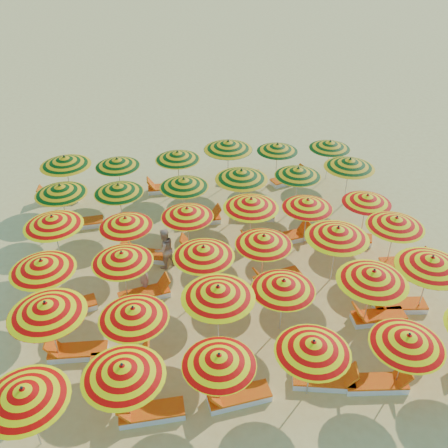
{
  "coord_description": "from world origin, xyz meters",
  "views": [
    {
      "loc": [
        -2.79,
        -13.97,
        11.45
      ],
      "look_at": [
        0.0,
        0.5,
        1.6
      ],
      "focal_mm": 40.0,
      "sensor_mm": 36.0,
      "label": 1
    }
  ],
  "objects_px": {
    "umbrella_10": "(373,276)",
    "lounger_3": "(378,383)",
    "umbrella_18": "(53,221)",
    "lounger_20": "(255,215)",
    "umbrella_1": "(123,371)",
    "lounger_0": "(150,413)",
    "umbrella_26": "(184,183)",
    "umbrella_12": "(42,265)",
    "lounger_8": "(398,305)",
    "umbrella_22": "(308,204)",
    "umbrella_15": "(264,240)",
    "umbrella_4": "(408,340)",
    "umbrella_7": "(133,313)",
    "lounger_9": "(68,308)",
    "lounger_15": "(262,241)",
    "lounger_21": "(59,197)",
    "lounger_24": "(289,179)",
    "umbrella_8": "(218,292)",
    "umbrella_32": "(177,155)",
    "lounger_16": "(289,237)",
    "beachgoer_a": "(144,274)",
    "lounger_6": "(122,360)",
    "umbrella_34": "(277,147)",
    "lounger_1": "(237,397)",
    "umbrella_28": "(298,172)",
    "umbrella_29": "(350,163)",
    "lounger_11": "(276,278)",
    "umbrella_11": "(431,262)",
    "umbrella_35": "(330,145)",
    "lounger_5": "(77,352)",
    "umbrella_14": "(204,251)",
    "umbrella_9": "(284,285)",
    "lounger_12": "(405,263)",
    "umbrella_3": "(313,347)",
    "umbrella_21": "(251,203)",
    "lounger_22": "(166,188)",
    "lounger_7": "(377,317)",
    "lounger_19": "(201,219)",
    "umbrella_17": "(396,222)",
    "umbrella_13": "(122,257)",
    "umbrella_20": "(187,212)",
    "lounger_17": "(348,237)",
    "lounger_2": "(325,381)",
    "umbrella_33": "(228,145)",
    "beachgoer_b": "(164,249)",
    "umbrella_0": "(24,394)",
    "umbrella_16": "(338,232)",
    "lounger_10": "(146,294)",
    "lounger_14": "(202,249)",
    "umbrella_30": "(65,161)",
    "lounger_23": "(240,180)",
    "umbrella_25": "(118,189)"
  },
  "relations": [
    {
      "from": "umbrella_28",
      "to": "beachgoer_b",
      "type": "xyz_separation_m",
      "value": [
        -5.86,
        -2.91,
        -1.01
      ]
    },
    {
      "from": "lounger_14",
      "to": "umbrella_22",
      "type": "bearing_deg",
      "value": -166.68
    },
    {
      "from": "umbrella_29",
      "to": "lounger_0",
      "type": "distance_m",
      "value": 13.01
    },
    {
      "from": "lounger_2",
      "to": "umbrella_17",
      "type": "bearing_deg",
      "value": 63.44
    },
    {
      "from": "umbrella_12",
      "to": "lounger_8",
      "type": "height_order",
      "value": "umbrella_12"
    },
    {
      "from": "umbrella_11",
      "to": "umbrella_35",
      "type": "bearing_deg",
      "value": 88.36
    },
    {
      "from": "umbrella_22",
      "to": "umbrella_15",
      "type": "bearing_deg",
      "value": -138.14
    },
    {
      "from": "umbrella_12",
      "to": "lounger_19",
      "type": "bearing_deg",
      "value": 37.6
    },
    {
      "from": "lounger_20",
      "to": "beachgoer_a",
      "type": "xyz_separation_m",
      "value": [
        -4.8,
        -3.71,
        0.55
      ]
    },
    {
      "from": "umbrella_3",
      "to": "umbrella_8",
      "type": "distance_m",
      "value": 3.09
    },
    {
      "from": "umbrella_33",
      "to": "lounger_22",
      "type": "height_order",
      "value": "umbrella_33"
    },
    {
      "from": "umbrella_22",
      "to": "lounger_24",
      "type": "relative_size",
      "value": 1.35
    },
    {
      "from": "lounger_1",
      "to": "umbrella_28",
      "type": "bearing_deg",
      "value": -121.1
    },
    {
      "from": "umbrella_29",
      "to": "lounger_11",
      "type": "bearing_deg",
      "value": -133.99
    },
    {
      "from": "umbrella_30",
      "to": "lounger_12",
      "type": "bearing_deg",
      "value": -29.99
    },
    {
      "from": "lounger_9",
      "to": "lounger_15",
      "type": "bearing_deg",
      "value": -173.56
    },
    {
      "from": "lounger_3",
      "to": "umbrella_1",
      "type": "bearing_deg",
      "value": -172.94
    },
    {
      "from": "umbrella_8",
      "to": "umbrella_32",
      "type": "xyz_separation_m",
      "value": [
        -0.11,
        9.29,
        -0.16
      ]
    },
    {
      "from": "umbrella_22",
      "to": "lounger_20",
      "type": "relative_size",
      "value": 1.35
    },
    {
      "from": "lounger_21",
      "to": "lounger_24",
      "type": "bearing_deg",
      "value": -175.29
    },
    {
      "from": "umbrella_20",
      "to": "lounger_9",
      "type": "height_order",
      "value": "umbrella_20"
    },
    {
      "from": "umbrella_28",
      "to": "umbrella_35",
      "type": "relative_size",
      "value": 1.0
    },
    {
      "from": "lounger_2",
      "to": "umbrella_15",
      "type": "bearing_deg",
      "value": 112.76
    },
    {
      "from": "umbrella_7",
      "to": "lounger_17",
      "type": "xyz_separation_m",
      "value": [
        8.36,
        4.47,
        -1.69
      ]
    },
    {
      "from": "lounger_21",
      "to": "umbrella_7",
      "type": "bearing_deg",
      "value": 113.85
    },
    {
      "from": "umbrella_10",
      "to": "lounger_22",
      "type": "xyz_separation_m",
      "value": [
        -5.34,
        9.66,
        -1.85
      ]
    },
    {
      "from": "lounger_8",
      "to": "lounger_19",
      "type": "distance_m",
      "value": 8.44
    },
    {
      "from": "umbrella_10",
      "to": "lounger_3",
      "type": "relative_size",
      "value": 1.38
    },
    {
      "from": "umbrella_18",
      "to": "lounger_21",
      "type": "height_order",
      "value": "umbrella_18"
    },
    {
      "from": "umbrella_4",
      "to": "umbrella_12",
      "type": "distance_m",
      "value": 10.77
    },
    {
      "from": "lounger_16",
      "to": "beachgoer_a",
      "type": "distance_m",
      "value": 6.04
    },
    {
      "from": "umbrella_13",
      "to": "umbrella_21",
      "type": "height_order",
      "value": "umbrella_21"
    },
    {
      "from": "umbrella_18",
      "to": "lounger_20",
      "type": "xyz_separation_m",
      "value": [
        7.75,
        1.74,
        -1.78
      ]
    },
    {
      "from": "lounger_0",
      "to": "umbrella_26",
      "type": "bearing_deg",
      "value": -102.29
    },
    {
      "from": "umbrella_0",
      "to": "umbrella_9",
      "type": "xyz_separation_m",
      "value": [
        6.95,
        2.66,
        -0.12
      ]
    },
    {
      "from": "umbrella_16",
      "to": "lounger_10",
      "type": "bearing_deg",
      "value": 177.54
    },
    {
      "from": "umbrella_17",
      "to": "umbrella_29",
      "type": "distance_m",
      "value": 4.37
    },
    {
      "from": "umbrella_11",
      "to": "lounger_5",
      "type": "relative_size",
      "value": 1.29
    },
    {
      "from": "lounger_23",
      "to": "umbrella_18",
      "type": "bearing_deg",
      "value": -123.52
    },
    {
      "from": "umbrella_7",
      "to": "umbrella_26",
      "type": "xyz_separation_m",
      "value": [
        2.27,
        7.02,
        -0.0
      ]
    },
    {
      "from": "umbrella_3",
      "to": "umbrella_4",
      "type": "bearing_deg",
      "value": -5.27
    },
    {
      "from": "umbrella_7",
      "to": "umbrella_29",
      "type": "distance_m",
      "value": 11.68
    },
    {
      "from": "lounger_7",
      "to": "lounger_20",
      "type": "xyz_separation_m",
      "value": [
        -2.35,
        6.63,
        0.0
      ]
    },
    {
      "from": "umbrella_21",
      "to": "lounger_9",
      "type": "distance_m",
      "value": 7.3
    },
    {
      "from": "lounger_6",
      "to": "umbrella_34",
      "type": "bearing_deg",
      "value": 57.45
    },
    {
      "from": "umbrella_25",
      "to": "umbrella_33",
      "type": "bearing_deg",
      "value": 28.18
    },
    {
      "from": "lounger_11",
      "to": "lounger_2",
      "type": "bearing_deg",
      "value": 80.18
    },
    {
      "from": "umbrella_9",
      "to": "lounger_12",
      "type": "distance_m",
      "value": 6.0
    },
    {
      "from": "umbrella_14",
      "to": "lounger_20",
      "type": "xyz_separation_m",
      "value": [
        2.87,
        4.41,
        -1.73
      ]
    },
    {
      "from": "umbrella_3",
      "to": "umbrella_33",
      "type": "distance_m",
      "value": 11.81
    }
  ]
}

